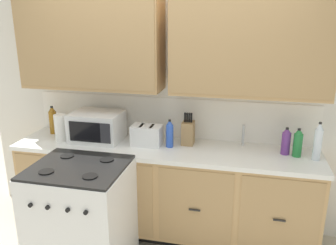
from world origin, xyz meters
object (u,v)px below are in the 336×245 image
object	(u,v)px
bottle_violet	(286,141)
bottle_amber	(53,120)
knife_block	(188,132)
bottle_blue	(170,134)
bottle_green	(298,143)
toaster	(147,135)
bottle_clear	(318,142)
microwave	(97,126)
stove_range	(82,218)
paper_towel_roll	(61,128)

from	to	relation	value
bottle_violet	bottle_amber	bearing A→B (deg)	178.55
knife_block	bottle_blue	xyz separation A→B (m)	(-0.15, -0.11, 0.01)
bottle_violet	knife_block	bearing A→B (deg)	176.32
bottle_amber	bottle_green	xyz separation A→B (m)	(2.39, -0.09, -0.02)
toaster	bottle_clear	xyz separation A→B (m)	(1.50, -0.02, 0.07)
microwave	knife_block	xyz separation A→B (m)	(0.88, 0.09, -0.02)
stove_range	bottle_clear	xyz separation A→B (m)	(1.88, 0.63, 0.61)
knife_block	bottle_violet	distance (m)	0.88
knife_block	bottle_blue	world-z (taller)	knife_block
stove_range	bottle_amber	world-z (taller)	bottle_amber
microwave	stove_range	bearing A→B (deg)	-79.20
stove_range	bottle_clear	world-z (taller)	bottle_clear
toaster	knife_block	world-z (taller)	knife_block
bottle_clear	bottle_amber	size ratio (longest dim) A/B	1.15
paper_towel_roll	bottle_blue	size ratio (longest dim) A/B	0.99
knife_block	bottle_violet	size ratio (longest dim) A/B	1.27
bottle_clear	bottle_violet	distance (m)	0.26
microwave	knife_block	bearing A→B (deg)	6.00
toaster	bottle_blue	size ratio (longest dim) A/B	1.06
microwave	bottle_green	distance (m)	1.86
stove_range	bottle_amber	size ratio (longest dim) A/B	3.28
stove_range	microwave	distance (m)	0.90
bottle_amber	bottle_green	size ratio (longest dim) A/B	1.14
knife_block	bottle_clear	world-z (taller)	bottle_clear
bottle_green	knife_block	bearing A→B (deg)	174.82
bottle_amber	bottle_violet	distance (m)	2.29
paper_towel_roll	bottle_amber	size ratio (longest dim) A/B	0.90
paper_towel_roll	bottle_green	world-z (taller)	paper_towel_roll
stove_range	bottle_green	distance (m)	1.94
bottle_violet	bottle_clear	bearing A→B (deg)	-17.29
toaster	bottle_blue	xyz separation A→B (m)	(0.22, -0.00, 0.03)
bottle_clear	bottle_blue	distance (m)	1.28
paper_towel_roll	knife_block	bearing A→B (deg)	8.33
paper_towel_roll	bottle_clear	world-z (taller)	bottle_clear
knife_block	paper_towel_roll	world-z (taller)	knife_block
bottle_clear	bottle_amber	bearing A→B (deg)	176.98
bottle_amber	microwave	bearing A→B (deg)	-10.09
toaster	paper_towel_roll	xyz separation A→B (m)	(-0.85, -0.07, 0.03)
stove_range	bottle_green	xyz separation A→B (m)	(1.73, 0.67, 0.57)
knife_block	bottle_clear	xyz separation A→B (m)	(1.12, -0.13, 0.05)
paper_towel_roll	bottle_amber	xyz separation A→B (m)	(-0.19, 0.18, 0.01)
toaster	knife_block	distance (m)	0.39
bottle_green	stove_range	bearing A→B (deg)	-158.78
paper_towel_roll	bottle_amber	distance (m)	0.26
bottle_violet	bottle_blue	bearing A→B (deg)	-176.87
microwave	bottle_violet	xyz separation A→B (m)	(1.76, 0.04, -0.02)
knife_block	bottle_blue	bearing A→B (deg)	-143.60
toaster	paper_towel_roll	distance (m)	0.85
toaster	bottle_blue	world-z (taller)	bottle_blue
knife_block	bottle_blue	distance (m)	0.19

